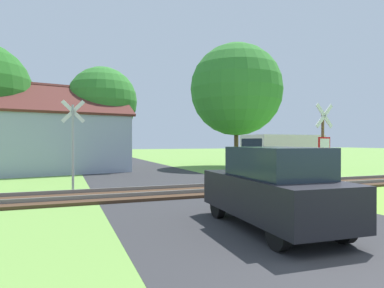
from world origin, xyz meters
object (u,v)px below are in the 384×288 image
(stop_sign_near, at_px, (323,145))
(parked_car, at_px, (273,188))
(tree_right, at_px, (236,90))
(mail_truck, at_px, (281,154))
(house, at_px, (58,141))
(tree_center, at_px, (102,102))
(crossing_sign_far, at_px, (73,139))

(stop_sign_near, relative_size, parked_car, 0.80)
(tree_right, relative_size, mail_truck, 1.81)
(house, xyz_separation_m, parked_car, (4.57, -16.88, -1.06))
(tree_center, height_order, mail_truck, tree_center)
(parked_car, bearing_deg, house, 107.46)
(stop_sign_near, bearing_deg, parked_car, 28.03)
(crossing_sign_far, height_order, tree_center, tree_center)
(tree_center, xyz_separation_m, parked_car, (1.77, -17.47, -3.70))
(house, xyz_separation_m, tree_right, (12.53, -0.27, 3.85))
(crossing_sign_far, xyz_separation_m, parked_car, (3.91, -7.28, -1.11))
(house, distance_m, tree_right, 13.11)
(stop_sign_near, distance_m, mail_truck, 5.74)
(stop_sign_near, height_order, crossing_sign_far, crossing_sign_far)
(crossing_sign_far, height_order, parked_car, crossing_sign_far)
(tree_center, xyz_separation_m, tree_right, (9.73, -0.86, 1.21))
(house, distance_m, mail_truck, 13.65)
(tree_right, xyz_separation_m, parked_car, (-7.96, -16.61, -4.91))
(house, xyz_separation_m, mail_truck, (10.92, -8.17, -0.72))
(tree_right, distance_m, mail_truck, 9.27)
(crossing_sign_far, bearing_deg, mail_truck, 18.84)
(tree_center, distance_m, mail_truck, 12.41)
(tree_center, bearing_deg, tree_right, -5.04)
(crossing_sign_far, height_order, house, house)
(stop_sign_near, xyz_separation_m, mail_truck, (1.99, 5.36, -0.55))
(tree_right, bearing_deg, house, 178.78)
(crossing_sign_far, height_order, tree_right, tree_right)
(stop_sign_near, distance_m, crossing_sign_far, 9.15)
(tree_center, bearing_deg, stop_sign_near, -66.52)
(stop_sign_near, bearing_deg, tree_center, -76.08)
(tree_center, relative_size, parked_car, 1.71)
(tree_right, xyz_separation_m, mail_truck, (-1.61, -7.90, -4.57))
(house, relative_size, tree_right, 0.98)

